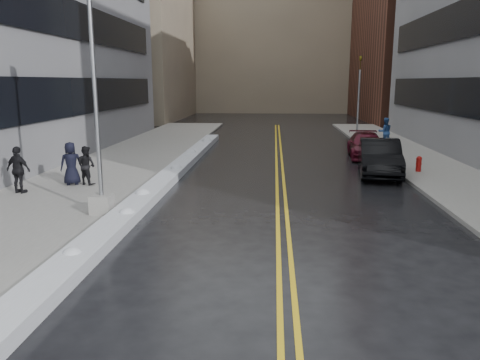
% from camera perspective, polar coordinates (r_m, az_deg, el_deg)
% --- Properties ---
extents(ground, '(160.00, 160.00, 0.00)m').
position_cam_1_polar(ground, '(13.10, -5.72, -7.33)').
color(ground, black).
rests_on(ground, ground).
extents(sidewalk_west, '(5.50, 50.00, 0.15)m').
position_cam_1_polar(sidewalk_west, '(23.93, -15.28, 1.33)').
color(sidewalk_west, gray).
rests_on(sidewalk_west, ground).
extents(sidewalk_east, '(4.00, 50.00, 0.15)m').
position_cam_1_polar(sidewalk_east, '(23.90, 23.17, 0.76)').
color(sidewalk_east, gray).
rests_on(sidewalk_east, ground).
extents(lane_line_left, '(0.12, 50.00, 0.01)m').
position_cam_1_polar(lane_line_left, '(22.59, 4.50, 0.92)').
color(lane_line_left, gold).
rests_on(lane_line_left, ground).
extents(lane_line_right, '(0.12, 50.00, 0.01)m').
position_cam_1_polar(lane_line_right, '(22.60, 5.26, 0.91)').
color(lane_line_right, gold).
rests_on(lane_line_right, ground).
extents(snow_ridge, '(0.90, 30.00, 0.34)m').
position_cam_1_polar(snow_ridge, '(21.12, -8.61, 0.50)').
color(snow_ridge, silver).
rests_on(snow_ridge, ground).
extents(building_west_far, '(14.00, 22.00, 18.00)m').
position_cam_1_polar(building_west_far, '(59.08, -13.84, 16.18)').
color(building_west_far, gray).
rests_on(building_west_far, ground).
extents(building_far, '(36.00, 16.00, 22.00)m').
position_cam_1_polar(building_far, '(72.49, 4.18, 17.22)').
color(building_far, gray).
rests_on(building_far, ground).
extents(lamppost, '(0.65, 0.65, 7.62)m').
position_cam_1_polar(lamppost, '(15.31, -16.93, 4.75)').
color(lamppost, gray).
rests_on(lamppost, sidewalk_west).
extents(fire_hydrant, '(0.26, 0.26, 0.73)m').
position_cam_1_polar(fire_hydrant, '(23.51, 20.96, 1.94)').
color(fire_hydrant, maroon).
rests_on(fire_hydrant, sidewalk_east).
extents(traffic_signal, '(0.16, 0.20, 6.00)m').
position_cam_1_polar(traffic_signal, '(36.74, 14.28, 10.18)').
color(traffic_signal, gray).
rests_on(traffic_signal, sidewalk_east).
extents(pedestrian_b, '(0.95, 0.86, 1.59)m').
position_cam_1_polar(pedestrian_b, '(20.11, -18.23, 1.71)').
color(pedestrian_b, black).
rests_on(pedestrian_b, sidewalk_west).
extents(pedestrian_c, '(1.01, 0.86, 1.76)m').
position_cam_1_polar(pedestrian_c, '(20.27, -19.89, 1.91)').
color(pedestrian_c, black).
rests_on(pedestrian_c, sidewalk_west).
extents(pedestrian_d, '(1.12, 0.69, 1.79)m').
position_cam_1_polar(pedestrian_d, '(19.48, -25.39, 1.12)').
color(pedestrian_d, black).
rests_on(pedestrian_d, sidewalk_west).
extents(pedestrian_east, '(0.95, 0.77, 1.83)m').
position_cam_1_polar(pedestrian_east, '(32.20, 17.26, 5.64)').
color(pedestrian_east, navy).
rests_on(pedestrian_east, sidewalk_east).
extents(car_black, '(2.44, 5.27, 1.67)m').
position_cam_1_polar(car_black, '(22.74, 16.65, 2.65)').
color(car_black, black).
rests_on(car_black, ground).
extents(car_maroon, '(2.35, 4.95, 1.39)m').
position_cam_1_polar(car_maroon, '(27.91, 15.14, 4.10)').
color(car_maroon, '#480B19').
rests_on(car_maroon, ground).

